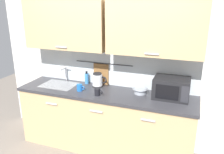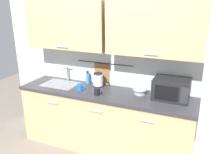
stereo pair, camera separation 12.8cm
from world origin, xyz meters
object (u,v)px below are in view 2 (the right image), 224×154
Objects in this scene: microwave at (171,89)px; mug_by_kettle at (97,92)px; dish_soap_bottle at (88,78)px; mug_near_sink at (80,87)px; electric_kettle at (98,80)px; mixing_bowl at (140,91)px.

mug_by_kettle is (-0.94, -0.26, -0.09)m from microwave.
dish_soap_bottle reaches higher than mug_near_sink.
electric_kettle is 0.31m from mug_near_sink.
microwave is 2.35× the size of dish_soap_bottle.
microwave is 3.83× the size of mug_near_sink.
electric_kettle reaches higher than mug_near_sink.
mug_near_sink is 0.85m from mixing_bowl.
mixing_bowl is at bearing -4.12° from electric_kettle.
mug_by_kettle is (0.30, -0.06, 0.00)m from mug_near_sink.
mug_by_kettle is at bearing -153.34° from mixing_bowl.
microwave is at bearing 8.98° from mug_near_sink.
microwave is at bearing -0.68° from mixing_bowl.
electric_kettle is at bearing 55.79° from mug_near_sink.
electric_kettle reaches higher than mixing_bowl.
mixing_bowl is at bearing 179.32° from microwave.
dish_soap_bottle reaches higher than mug_by_kettle.
microwave reaches higher than mug_by_kettle.
microwave is 2.03× the size of electric_kettle.
microwave is 3.83× the size of mug_by_kettle.
mug_near_sink is (-0.17, -0.25, -0.05)m from electric_kettle.
electric_kettle is 1.89× the size of mug_by_kettle.
mixing_bowl is 0.59m from mug_by_kettle.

